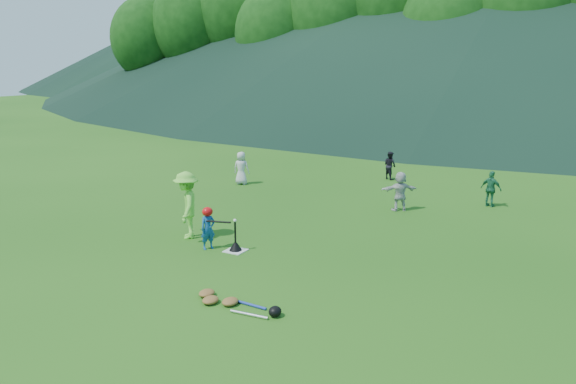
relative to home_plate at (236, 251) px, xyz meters
The scene contains 14 objects.
ground 0.01m from the home_plate, ahead, with size 120.00×120.00×0.00m, color #1F5112.
home_plate is the anchor object (origin of this frame).
baseball 0.73m from the home_plate, ahead, with size 0.08×0.08×0.08m, color white.
batter_child 0.82m from the home_plate, 165.15° to the right, with size 0.36×0.23×0.98m, color #134B89.
adult_coach 1.84m from the home_plate, behind, with size 1.08×0.62×1.67m, color #77DA40.
fielder_a 7.34m from the home_plate, 122.63° to the left, with size 0.57×0.37×1.17m, color silver.
fielder_b 9.61m from the home_plate, 87.65° to the left, with size 0.51×0.39×1.04m, color black.
fielder_c 8.43m from the home_plate, 58.40° to the left, with size 0.64×0.27×1.09m, color #1F6742.
fielder_d 5.83m from the home_plate, 68.17° to the left, with size 1.08×0.34×1.17m, color #BABABA.
batting_tee 0.12m from the home_plate, ahead, with size 0.30×0.30×0.68m.
batter_gear 1.09m from the home_plate, 164.62° to the right, with size 0.73×0.26×0.34m.
equipment_pile 2.97m from the home_plate, 57.69° to the right, with size 1.80×0.56×0.19m.
outfield_fence 28.01m from the home_plate, 90.00° to the left, with size 70.07×0.08×1.33m.
tree_line 34.81m from the home_plate, 89.65° to the left, with size 70.04×11.40×14.82m.
Camera 1 is at (7.07, -10.21, 4.28)m, focal length 35.00 mm.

